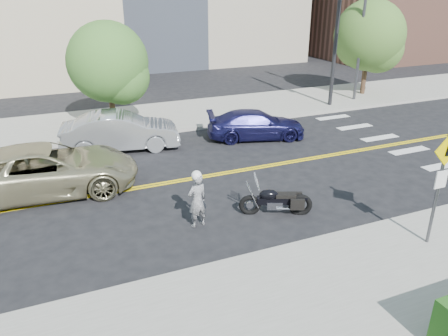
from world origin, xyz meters
TOP-DOWN VIEW (x-y plane):
  - ground_plane at (0.00, 0.00)m, footprint 120.00×120.00m
  - sidewalk_near at (0.00, -7.50)m, footprint 60.00×5.00m
  - sidewalk_far at (0.00, 7.50)m, footprint 60.00×5.00m
  - lamp_post at (12.00, 6.50)m, footprint 0.16×0.16m
  - traffic_light at (10.00, 5.08)m, footprint 0.28×4.50m
  - pedestrian_sign at (4.20, -6.31)m, footprint 0.78×0.08m
  - motorcyclist at (-0.80, -3.04)m, footprint 0.63×0.49m
  - motorcycle at (1.51, -3.29)m, footprint 2.12×1.36m
  - suv at (-4.47, 0.80)m, footprint 5.83×3.04m
  - parked_car_silver at (-1.59, 3.85)m, footprint 4.80×2.39m
  - parked_car_blue at (4.02, 2.99)m, footprint 4.48×2.74m
  - tree_far_a at (-1.40, 6.72)m, footprint 3.51×3.51m
  - tree_far_b at (13.31, 7.40)m, footprint 3.96×3.96m

SIDE VIEW (x-z plane):
  - ground_plane at x=0.00m, z-range 0.00..0.00m
  - sidewalk_near at x=0.00m, z-range 0.00..0.15m
  - sidewalk_far at x=0.00m, z-range 0.00..0.15m
  - parked_car_blue at x=4.02m, z-range 0.00..1.21m
  - motorcycle at x=1.51m, z-range 0.00..1.24m
  - parked_car_silver at x=-1.59m, z-range 0.00..1.51m
  - suv at x=-4.47m, z-range 0.00..1.57m
  - motorcyclist at x=-0.80m, z-range 0.00..1.65m
  - pedestrian_sign at x=4.20m, z-range 0.46..3.46m
  - tree_far_a at x=-1.40m, z-range 0.64..5.43m
  - tree_far_b at x=13.31m, z-range 0.75..6.23m
  - lamp_post at x=12.00m, z-range 0.15..8.15m
  - traffic_light at x=10.00m, z-range 1.17..8.17m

